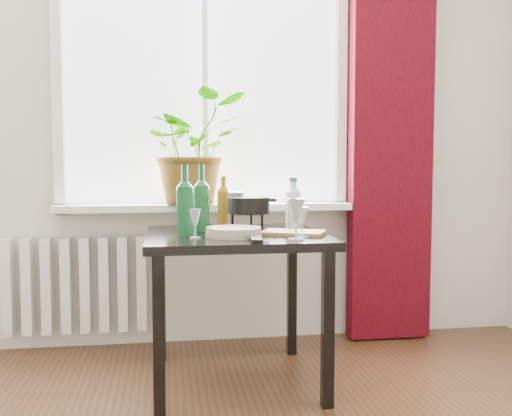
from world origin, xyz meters
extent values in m
cube|color=white|center=(0.00, 2.22, 1.60)|extent=(1.72, 0.08, 1.62)
cube|color=white|center=(0.00, 2.15, 0.82)|extent=(1.72, 0.20, 0.04)
cube|color=#38050C|center=(1.12, 2.12, 1.30)|extent=(0.50, 0.12, 2.56)
cube|color=white|center=(-0.75, 2.18, 0.38)|extent=(0.80, 0.10, 0.55)
cube|color=black|center=(0.10, 1.55, 0.72)|extent=(0.85, 0.85, 0.04)
cube|color=black|center=(-0.27, 1.19, 0.35)|extent=(0.05, 0.05, 0.70)
cube|color=black|center=(-0.27, 1.92, 0.35)|extent=(0.05, 0.05, 0.70)
cube|color=black|center=(0.46, 1.19, 0.35)|extent=(0.05, 0.05, 0.70)
cube|color=black|center=(0.46, 1.92, 0.35)|extent=(0.05, 0.05, 0.70)
imported|color=#2E7820|center=(-0.07, 2.11, 1.17)|extent=(0.72, 0.68, 0.64)
cylinder|color=#BBB19B|center=(0.08, 1.41, 0.76)|extent=(0.33, 0.33, 0.04)
cube|color=black|center=(0.15, 1.23, 0.75)|extent=(0.06, 0.16, 0.02)
cube|color=olive|center=(0.37, 1.46, 0.75)|extent=(0.34, 0.29, 0.02)
camera|label=1|loc=(-0.23, -1.19, 1.06)|focal=40.00mm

